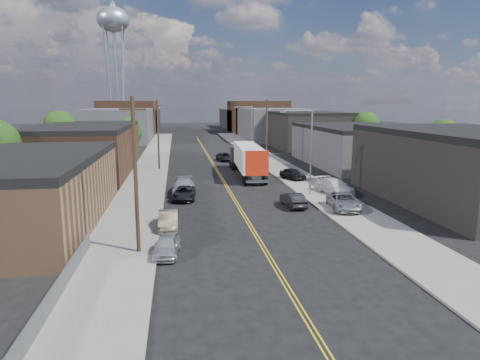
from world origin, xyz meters
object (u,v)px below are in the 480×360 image
object	(u,v)px
water_tower	(114,25)
car_right_oncoming	(293,200)
car_right_lot_b	(335,186)
car_right_lot_a	(344,201)
car_ahead_truck	(225,157)
car_left_d	(184,187)
car_right_lot_c	(293,174)
car_left_a	(167,246)
semi_truck	(246,158)
car_left_b	(168,220)
car_left_c	(184,193)

from	to	relation	value
water_tower	car_right_oncoming	world-z (taller)	water_tower
car_right_lot_b	car_right_lot_a	bearing A→B (deg)	-115.65
car_right_lot_b	car_ahead_truck	size ratio (longest dim) A/B	1.12
car_right_oncoming	car_left_d	bearing A→B (deg)	-38.88
car_ahead_truck	car_right_oncoming	bearing A→B (deg)	-92.07
car_right_lot_c	car_left_a	bearing A→B (deg)	-143.74
water_tower	semi_truck	world-z (taller)	water_tower
semi_truck	car_left_b	xyz separation A→B (m)	(-9.90, -23.43, -1.70)
car_right_lot_c	car_ahead_truck	bearing A→B (deg)	86.07
water_tower	car_left_c	distance (m)	91.51
semi_truck	car_right_oncoming	bearing A→B (deg)	-82.47
car_right_oncoming	car_right_lot_a	world-z (taller)	car_right_lot_a
car_left_b	car_right_oncoming	size ratio (longest dim) A/B	1.00
car_left_c	car_right_oncoming	world-z (taller)	car_right_oncoming
car_left_d	car_right_lot_b	bearing A→B (deg)	-6.46
car_right_lot_a	car_left_b	bearing A→B (deg)	-159.10
car_left_a	car_right_lot_a	size ratio (longest dim) A/B	0.73
water_tower	car_left_a	distance (m)	106.17
car_right_oncoming	car_right_lot_a	xyz separation A→B (m)	(4.13, -2.03, 0.20)
car_left_b	car_right_lot_b	size ratio (longest dim) A/B	0.77
semi_truck	car_right_lot_b	bearing A→B (deg)	-59.21
car_left_c	car_ahead_truck	distance (m)	28.87
car_right_lot_a	water_tower	bearing A→B (deg)	117.67
car_left_d	car_right_lot_a	xyz separation A→B (m)	(14.13, -9.17, 0.08)
car_right_lot_a	car_left_d	bearing A→B (deg)	155.87
car_right_lot_a	car_right_oncoming	bearing A→B (deg)	162.67
car_left_a	car_right_lot_b	world-z (taller)	car_right_lot_b
semi_truck	car_ahead_truck	xyz separation A→B (m)	(-1.28, 14.49, -1.71)
water_tower	car_left_d	xyz separation A→B (m)	(17.00, -82.24, -29.85)
car_left_b	car_right_lot_c	world-z (taller)	car_right_lot_c
car_right_lot_b	car_left_c	bearing A→B (deg)	167.74
car_left_d	car_right_oncoming	bearing A→B (deg)	-32.35
car_right_lot_a	car_right_lot_c	bearing A→B (deg)	100.76
water_tower	car_right_oncoming	bearing A→B (deg)	-73.19
car_right_oncoming	water_tower	bearing A→B (deg)	-76.54
car_right_oncoming	car_right_lot_c	world-z (taller)	car_right_lot_c
car_left_b	car_left_c	size ratio (longest dim) A/B	0.87
car_left_a	car_left_b	xyz separation A→B (m)	(0.00, 5.93, 0.03)
water_tower	car_ahead_truck	size ratio (longest dim) A/B	7.80
water_tower	car_left_d	distance (m)	89.12
car_right_oncoming	car_right_lot_c	distance (m)	13.86
water_tower	car_right_lot_a	bearing A→B (deg)	-71.19
car_right_lot_b	car_left_b	bearing A→B (deg)	-161.95
car_right_lot_b	car_ahead_truck	xyz separation A→B (m)	(-8.53, 28.11, -0.26)
car_right_oncoming	car_right_lot_a	distance (m)	4.61
car_right_lot_c	car_ahead_truck	size ratio (longest dim) A/B	0.85
car_right_lot_a	car_right_lot_c	distance (m)	15.42
car_left_a	car_left_b	world-z (taller)	car_left_b
semi_truck	car_right_lot_c	size ratio (longest dim) A/B	4.00
car_left_c	car_left_d	size ratio (longest dim) A/B	0.85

